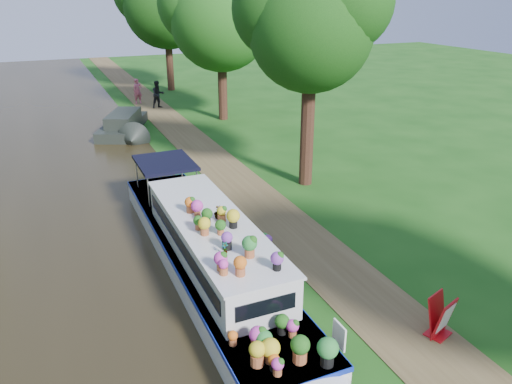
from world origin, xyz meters
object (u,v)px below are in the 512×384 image
object	(u,v)px
sandwich_board	(441,319)
pedestrian_pink	(138,91)
second_boat	(124,125)
plant_boat	(213,255)
pedestrian_dark	(158,94)

from	to	relation	value
sandwich_board	pedestrian_pink	xyz separation A→B (m)	(-1.34, 28.84, 0.42)
second_boat	pedestrian_pink	bearing A→B (deg)	96.97
plant_boat	sandwich_board	size ratio (longest dim) A/B	13.34
plant_boat	second_boat	size ratio (longest dim) A/B	2.07
pedestrian_pink	pedestrian_dark	bearing A→B (deg)	-73.98
plant_boat	pedestrian_pink	distance (m)	24.64
pedestrian_pink	plant_boat	bearing A→B (deg)	-106.40
pedestrian_pink	pedestrian_dark	world-z (taller)	pedestrian_dark
sandwich_board	pedestrian_pink	bearing A→B (deg)	73.54
second_boat	pedestrian_pink	world-z (taller)	pedestrian_pink
second_boat	pedestrian_pink	distance (m)	7.94
sandwich_board	pedestrian_pink	size ratio (longest dim) A/B	0.58
sandwich_board	pedestrian_dark	bearing A→B (deg)	71.63
plant_boat	second_boat	distance (m)	16.91
sandwich_board	pedestrian_dark	xyz separation A→B (m)	(-0.35, 26.82, 0.47)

